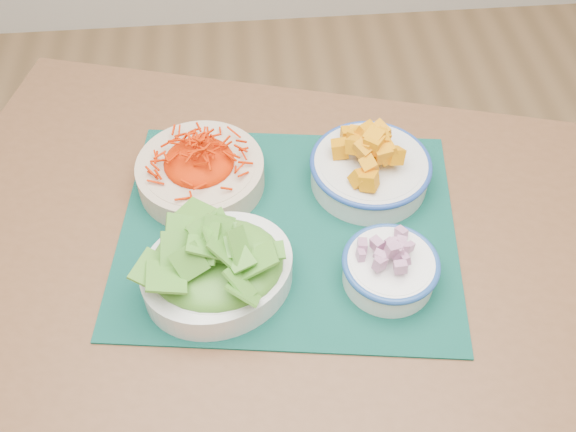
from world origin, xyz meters
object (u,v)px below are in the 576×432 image
object	(u,v)px
table	(295,295)
placemat	(288,229)
squash_bowl	(371,162)
lettuce_bowl	(217,264)
carrot_bowl	(200,167)
onion_bowl	(390,266)

from	to	relation	value
table	placemat	world-z (taller)	placemat
squash_bowl	placemat	bearing A→B (deg)	-148.85
squash_bowl	lettuce_bowl	bearing A→B (deg)	-144.56
table	squash_bowl	world-z (taller)	squash_bowl
placemat	squash_bowl	size ratio (longest dim) A/B	2.37
carrot_bowl	onion_bowl	bearing A→B (deg)	-38.68
onion_bowl	squash_bowl	bearing A→B (deg)	88.54
carrot_bowl	placemat	bearing A→B (deg)	-38.75
onion_bowl	placemat	bearing A→B (deg)	141.39
lettuce_bowl	onion_bowl	world-z (taller)	lettuce_bowl
table	lettuce_bowl	distance (m)	0.19
table	carrot_bowl	world-z (taller)	carrot_bowl
carrot_bowl	lettuce_bowl	bearing A→B (deg)	-83.19
carrot_bowl	lettuce_bowl	world-z (taller)	lettuce_bowl
carrot_bowl	onion_bowl	xyz separation A→B (m)	(0.28, -0.22, -0.01)
table	placemat	bearing A→B (deg)	111.56
lettuce_bowl	onion_bowl	xyz separation A→B (m)	(0.25, -0.02, -0.01)
lettuce_bowl	carrot_bowl	bearing A→B (deg)	74.75
table	onion_bowl	size ratio (longest dim) A/B	8.76
lettuce_bowl	placemat	bearing A→B (deg)	18.35
placemat	onion_bowl	distance (m)	0.18
placemat	lettuce_bowl	size ratio (longest dim) A/B	1.90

